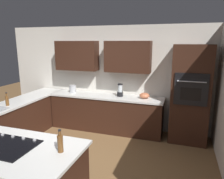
% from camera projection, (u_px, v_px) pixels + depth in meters
% --- Properties ---
extents(ground_plane, '(14.00, 14.00, 0.00)m').
position_uv_depth(ground_plane, '(79.00, 166.00, 3.84)').
color(ground_plane, brown).
extents(wall_back, '(6.00, 0.44, 2.60)m').
position_uv_depth(wall_back, '(111.00, 72.00, 5.44)').
color(wall_back, white).
rests_on(wall_back, ground).
extents(lower_cabinets_back, '(2.80, 0.60, 0.86)m').
position_uv_depth(lower_cabinets_back, '(106.00, 113.00, 5.37)').
color(lower_cabinets_back, '#381E14').
rests_on(lower_cabinets_back, ground).
extents(countertop_back, '(2.84, 0.64, 0.04)m').
position_uv_depth(countertop_back, '(106.00, 96.00, 5.27)').
color(countertop_back, silver).
rests_on(countertop_back, lower_cabinets_back).
extents(lower_cabinets_side, '(0.60, 2.90, 0.86)m').
position_uv_depth(lower_cabinets_side, '(18.00, 122.00, 4.82)').
color(lower_cabinets_side, '#381E14').
rests_on(lower_cabinets_side, ground).
extents(countertop_side, '(0.64, 2.94, 0.04)m').
position_uv_depth(countertop_side, '(16.00, 103.00, 4.72)').
color(countertop_side, silver).
rests_on(countertop_side, lower_cabinets_side).
extents(island_base, '(1.89, 0.96, 0.86)m').
position_uv_depth(island_base, '(9.00, 179.00, 2.80)').
color(island_base, '#381E14').
rests_on(island_base, ground).
extents(island_top, '(1.97, 1.04, 0.04)m').
position_uv_depth(island_top, '(5.00, 148.00, 2.70)').
color(island_top, silver).
rests_on(island_top, island_base).
extents(wall_oven, '(0.80, 0.66, 2.15)m').
position_uv_depth(wall_oven, '(190.00, 95.00, 4.63)').
color(wall_oven, '#381E14').
rests_on(wall_oven, ground).
extents(cooktop, '(0.76, 0.56, 0.03)m').
position_uv_depth(cooktop, '(5.00, 146.00, 2.70)').
color(cooktop, black).
rests_on(cooktop, island_top).
extents(blender, '(0.15, 0.15, 0.31)m').
position_uv_depth(blender, '(120.00, 91.00, 5.17)').
color(blender, black).
rests_on(blender, countertop_back).
extents(mixing_bowl, '(0.24, 0.24, 0.13)m').
position_uv_depth(mixing_bowl, '(144.00, 96.00, 5.00)').
color(mixing_bowl, '#CC724C').
rests_on(mixing_bowl, countertop_back).
extents(kettle, '(0.17, 0.17, 0.19)m').
position_uv_depth(kettle, '(73.00, 89.00, 5.58)').
color(kettle, '#B7BABF').
rests_on(kettle, countertop_back).
extents(dish_soap_bottle, '(0.07, 0.07, 0.28)m').
position_uv_depth(dish_soap_bottle, '(7.00, 100.00, 4.42)').
color(dish_soap_bottle, brown).
rests_on(dish_soap_bottle, countertop_side).
extents(second_bottle, '(0.07, 0.07, 0.29)m').
position_uv_depth(second_bottle, '(60.00, 143.00, 2.55)').
color(second_bottle, brown).
rests_on(second_bottle, island_top).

